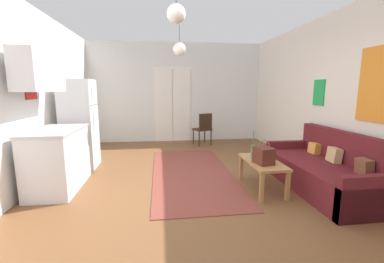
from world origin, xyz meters
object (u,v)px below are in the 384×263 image
at_px(bamboo_vase, 253,151).
at_px(pendant_lamp_far, 179,49).
at_px(refrigerator, 79,124).
at_px(accent_chair, 203,128).
at_px(couch, 326,172).
at_px(coffee_table, 263,165).
at_px(pendant_lamp_near, 176,14).
at_px(handbag, 264,155).

xyz_separation_m(bamboo_vase, pendant_lamp_far, (-1.02, 1.42, 1.71)).
xyz_separation_m(bamboo_vase, refrigerator, (-2.94, 1.35, 0.29)).
bearing_deg(bamboo_vase, accent_chair, 95.25).
bearing_deg(couch, coffee_table, 172.50).
xyz_separation_m(bamboo_vase, pendant_lamp_near, (-1.22, -0.69, 1.77)).
xyz_separation_m(refrigerator, pendant_lamp_far, (1.93, 0.07, 1.42)).
height_order(accent_chair, pendant_lamp_near, pendant_lamp_near).
relative_size(handbag, pendant_lamp_near, 0.61).
relative_size(coffee_table, handbag, 2.72).
distance_m(bamboo_vase, pendant_lamp_near, 2.26).
bearing_deg(pendant_lamp_far, refrigerator, -177.88).
bearing_deg(pendant_lamp_near, pendant_lamp_far, 84.48).
distance_m(couch, coffee_table, 0.97).
bearing_deg(pendant_lamp_far, bamboo_vase, -54.36).
relative_size(coffee_table, refrigerator, 0.56).
xyz_separation_m(coffee_table, refrigerator, (-3.04, 1.51, 0.46)).
distance_m(handbag, pendant_lamp_far, 2.64).
height_order(couch, pendant_lamp_near, pendant_lamp_near).
height_order(coffee_table, bamboo_vase, bamboo_vase).
xyz_separation_m(couch, bamboo_vase, (-1.05, 0.29, 0.28)).
relative_size(coffee_table, accent_chair, 1.08).
relative_size(handbag, pendant_lamp_far, 0.53).
xyz_separation_m(refrigerator, accent_chair, (2.68, 1.57, -0.36)).
distance_m(pendant_lamp_near, pendant_lamp_far, 2.12).
height_order(coffee_table, pendant_lamp_near, pendant_lamp_near).
bearing_deg(handbag, pendant_lamp_far, 121.52).
bearing_deg(coffee_table, bamboo_vase, 120.05).
bearing_deg(coffee_table, couch, -7.50).
bearing_deg(coffee_table, handbag, -110.27).
bearing_deg(bamboo_vase, pendant_lamp_far, 125.64).
relative_size(couch, bamboo_vase, 4.64).
distance_m(handbag, pendant_lamp_near, 2.20).
bearing_deg(accent_chair, handbag, 76.13).
distance_m(accent_chair, pendant_lamp_near, 4.16).
relative_size(bamboo_vase, accent_chair, 0.49).
height_order(handbag, pendant_lamp_far, pendant_lamp_far).
xyz_separation_m(coffee_table, handbag, (-0.05, -0.14, 0.19)).
relative_size(coffee_table, bamboo_vase, 2.18).
bearing_deg(pendant_lamp_near, couch, 9.95).
xyz_separation_m(coffee_table, pendant_lamp_near, (-1.32, -0.52, 1.95)).
bearing_deg(refrigerator, coffee_table, -26.43).
relative_size(coffee_table, pendant_lamp_near, 1.66).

